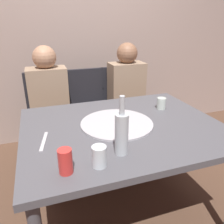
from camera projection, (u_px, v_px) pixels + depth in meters
ground_plane at (121, 206)px, 1.78m from camera, size 8.00×8.00×0.00m
back_wall at (78, 27)px, 2.52m from camera, size 6.00×0.10×2.60m
dining_table at (123, 135)px, 1.53m from camera, size 1.32×1.05×0.72m
pizza_tray at (117, 123)px, 1.51m from camera, size 0.49×0.49×0.01m
wine_bottle at (122, 133)px, 1.14m from camera, size 0.07×0.07×0.32m
tumbler_near at (161, 103)px, 1.76m from camera, size 0.07×0.07×0.09m
tumbler_far at (99, 156)px, 1.06m from camera, size 0.07×0.07×0.11m
soda_can at (65, 161)px, 1.01m from camera, size 0.07×0.07×0.12m
table_knife at (44, 141)px, 1.30m from camera, size 0.06×0.22×0.01m
chair_left at (50, 112)px, 2.26m from camera, size 0.44×0.44×0.90m
chair_middle at (87, 107)px, 2.38m from camera, size 0.44×0.44×0.90m
chair_right at (124, 103)px, 2.50m from camera, size 0.44×0.44×0.90m
guest_in_sweater at (50, 105)px, 2.08m from camera, size 0.36×0.56×1.17m
guest_in_beanie at (129, 96)px, 2.32m from camera, size 0.36×0.56×1.17m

